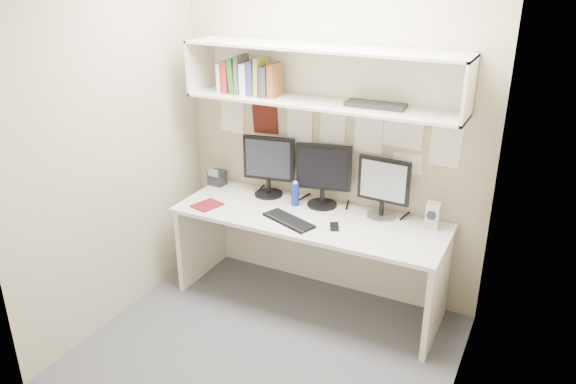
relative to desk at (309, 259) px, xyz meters
The scene contains 19 objects.
floor 0.75m from the desk, 90.00° to the right, with size 2.40×2.00×0.01m, color #4A4A4F.
wall_back 1.00m from the desk, 90.00° to the left, with size 2.40×0.02×2.60m, color tan.
wall_front 1.90m from the desk, 90.00° to the right, with size 2.40×0.02×2.60m, color tan.
wall_left 1.65m from the desk, 151.57° to the right, with size 0.02×2.00×2.60m, color tan.
wall_right 1.65m from the desk, 28.43° to the right, with size 0.02×2.00×2.60m, color tan.
desk is the anchor object (origin of this frame).
overhead_hutch 1.37m from the desk, 90.00° to the left, with size 2.00×0.38×0.40m.
pinned_papers 0.95m from the desk, 90.00° to the left, with size 1.92×0.01×0.48m, color white, non-canonical shape.
monitor_left 0.80m from the desk, 154.21° to the left, with size 0.41×0.23×0.48m.
monitor_center 0.66m from the desk, 88.07° to the left, with size 0.41×0.23×0.48m.
monitor_right 0.80m from the desk, 24.91° to the left, with size 0.38×0.21×0.44m.
keyboard 0.42m from the desk, 119.96° to the right, with size 0.41×0.15×0.02m, color black.
mouse 0.46m from the desk, 25.67° to the right, with size 0.06×0.10×0.03m, color black.
speaker 0.98m from the desk, 13.68° to the left, with size 0.10×0.11×0.19m.
blue_bottle 0.51m from the desk, 144.71° to the left, with size 0.06×0.06×0.19m.
maroon_notebook 0.87m from the desk, 166.36° to the right, with size 0.17×0.20×0.01m, color maroon.
desk_phone 1.05m from the desk, 167.01° to the left, with size 0.13×0.12×0.16m.
book_stack 1.42m from the desk, 164.49° to the left, with size 0.47×0.17×0.28m.
hutch_tray 1.26m from the desk, 25.76° to the left, with size 0.41×0.16×0.03m, color black.
Camera 1 is at (1.52, -2.74, 2.46)m, focal length 35.00 mm.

